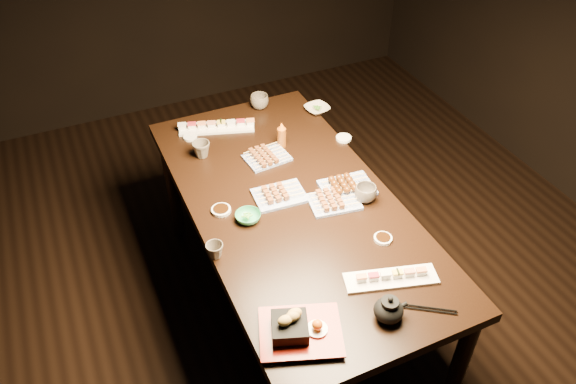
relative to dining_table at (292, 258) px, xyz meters
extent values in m
plane|color=black|center=(0.06, -0.18, -0.38)|extent=(5.00, 5.00, 0.00)
cube|color=black|center=(0.00, 0.00, 0.00)|extent=(1.18, 1.92, 0.75)
imported|color=#30955B|center=(-0.23, -0.03, 0.39)|extent=(0.12, 0.12, 0.04)
imported|color=#C0B29D|center=(0.45, 0.65, 0.39)|extent=(0.15, 0.15, 0.03)
imported|color=#534A3F|center=(-0.43, -0.18, 0.41)|extent=(0.10, 0.10, 0.07)
imported|color=#534A3F|center=(0.31, -0.13, 0.41)|extent=(0.11, 0.11, 0.08)
imported|color=#534A3F|center=(-0.27, 0.51, 0.42)|extent=(0.11, 0.11, 0.08)
imported|color=#534A3F|center=(0.17, 0.82, 0.42)|extent=(0.12, 0.12, 0.08)
cylinder|color=brown|center=(0.13, 0.42, 0.45)|extent=(0.06, 0.06, 0.14)
cylinder|color=white|center=(-0.32, 0.07, 0.38)|extent=(0.11, 0.11, 0.02)
cylinder|color=white|center=(0.46, 0.34, 0.38)|extent=(0.11, 0.11, 0.01)
cylinder|color=white|center=(0.25, -0.38, 0.38)|extent=(0.09, 0.09, 0.01)
cylinder|color=white|center=(-0.28, 0.69, 0.38)|extent=(0.09, 0.09, 0.01)
camera|label=1|loc=(-0.82, -1.76, 2.07)|focal=35.00mm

